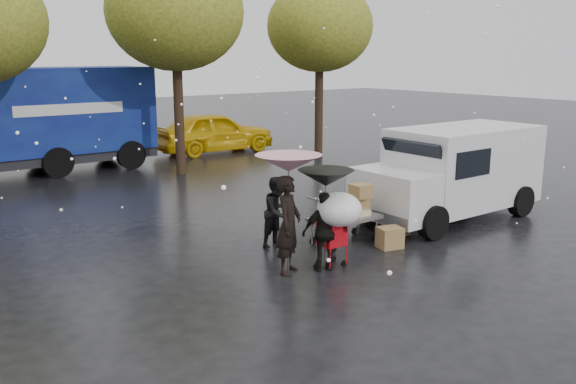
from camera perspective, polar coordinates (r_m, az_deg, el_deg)
ground at (r=11.37m, az=1.96°, el=-7.46°), size 90.00×90.00×0.00m
person_pink at (r=11.06m, az=0.05°, el=-3.08°), size 0.79×0.74×1.82m
person_middle at (r=12.66m, az=-0.99°, el=-1.84°), size 0.82×0.70×1.47m
person_black at (r=11.24m, az=3.50°, el=-3.72°), size 0.94×0.65×1.49m
umbrella_pink at (r=10.80m, az=0.05°, el=2.71°), size 1.20×1.20×2.20m
umbrella_black at (r=11.00m, az=3.57°, el=1.30°), size 1.03×1.03×1.90m
vendor_cart at (r=12.92m, az=5.64°, el=-1.65°), size 1.52×0.80×1.27m
shopping_cart at (r=11.25m, az=4.69°, el=-2.03°), size 0.84×0.84×1.46m
white_van at (r=15.34m, az=15.21°, el=1.92°), size 4.91×2.18×2.20m
blue_truck at (r=22.03m, az=-22.69°, el=6.14°), size 8.30×2.60×3.50m
box_ground_near at (r=12.83m, az=9.50°, el=-4.23°), size 0.56×0.49×0.44m
box_ground_far at (r=13.76m, az=10.25°, el=-3.24°), size 0.47×0.36×0.36m
yellow_taxi at (r=25.08m, az=-6.93°, el=5.59°), size 4.98×2.18×1.67m
tree_row at (r=19.37m, az=-18.67°, el=15.37°), size 21.60×4.40×7.12m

